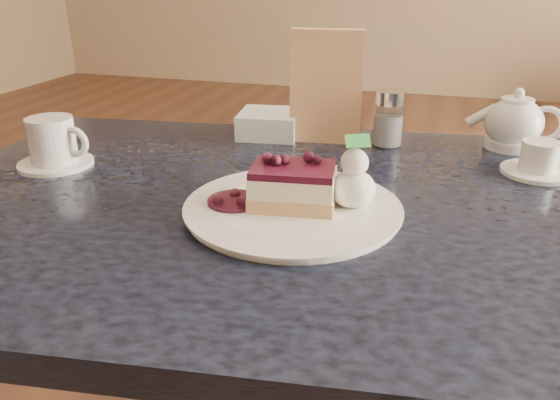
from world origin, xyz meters
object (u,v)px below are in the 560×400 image
(main_table, at_px, (297,244))
(cheesecake_slice, at_px, (293,186))
(dessert_plate, at_px, (293,209))
(tea_set, at_px, (518,131))
(coffee_set, at_px, (54,144))

(main_table, height_order, cheesecake_slice, cheesecake_slice)
(dessert_plate, bearing_deg, tea_set, 49.33)
(tea_set, bearing_deg, main_table, -135.14)
(dessert_plate, height_order, tea_set, tea_set)
(cheesecake_slice, bearing_deg, tea_set, 41.72)
(cheesecake_slice, height_order, tea_set, tea_set)
(dessert_plate, xyz_separation_m, coffee_set, (-0.50, 0.08, 0.04))
(main_table, bearing_deg, cheesecake_slice, -90.00)
(cheesecake_slice, xyz_separation_m, tea_set, (0.36, 0.42, 0.00))
(cheesecake_slice, distance_m, coffee_set, 0.51)
(main_table, relative_size, cheesecake_slice, 9.95)
(cheesecake_slice, bearing_deg, main_table, 90.00)
(dessert_plate, distance_m, cheesecake_slice, 0.04)
(coffee_set, height_order, tea_set, tea_set)
(cheesecake_slice, distance_m, tea_set, 0.56)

